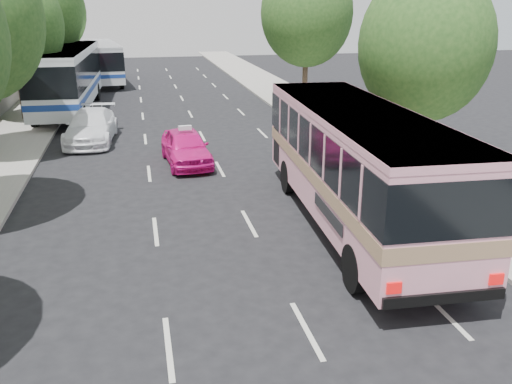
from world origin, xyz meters
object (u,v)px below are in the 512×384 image
object	(u,v)px
tour_coach_rear	(102,59)
white_pickup	(91,126)
pink_taxi	(186,147)
tour_coach_front	(67,74)
pink_bus	(356,155)

from	to	relation	value
tour_coach_rear	white_pickup	bearing A→B (deg)	-96.28
pink_taxi	white_pickup	distance (m)	6.44
pink_taxi	tour_coach_front	world-z (taller)	tour_coach_front
pink_bus	pink_taxi	size ratio (longest dim) A/B	2.63
pink_bus	tour_coach_rear	size ratio (longest dim) A/B	1.01
pink_bus	white_pickup	distance (m)	15.50
tour_coach_rear	pink_taxi	bearing A→B (deg)	-87.40
pink_bus	white_pickup	size ratio (longest dim) A/B	2.15
tour_coach_front	white_pickup	bearing A→B (deg)	-75.74
white_pickup	tour_coach_rear	size ratio (longest dim) A/B	0.47
tour_coach_front	tour_coach_rear	bearing A→B (deg)	85.32
tour_coach_front	tour_coach_rear	world-z (taller)	tour_coach_front
pink_bus	pink_taxi	world-z (taller)	pink_bus
pink_taxi	tour_coach_front	xyz separation A→B (m)	(-6.02, 13.29, 1.62)
tour_coach_front	pink_taxi	bearing A→B (deg)	-63.69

